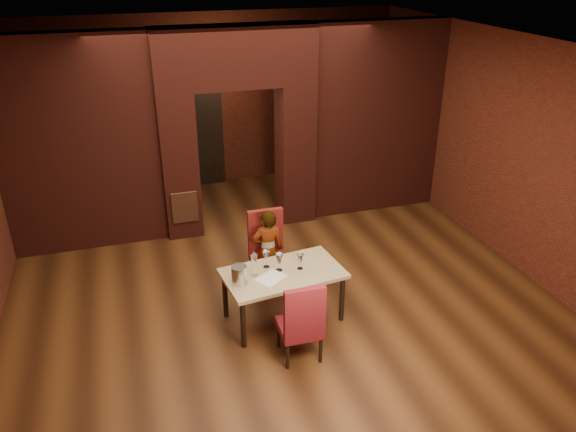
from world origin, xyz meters
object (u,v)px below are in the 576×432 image
at_px(person_seated, 268,250).
at_px(wine_glass_c, 300,261).
at_px(water_bottle, 254,264).
at_px(chair_far, 270,252).
at_px(wine_bucket, 239,275).
at_px(wine_glass_b, 279,262).
at_px(chair_near, 299,318).
at_px(wine_glass_a, 266,259).
at_px(potted_plant, 315,266).
at_px(dining_table, 283,295).

bearing_deg(person_seated, wine_glass_c, 108.80).
relative_size(wine_glass_c, water_bottle, 0.68).
xyz_separation_m(chair_far, water_bottle, (-0.39, -0.74, 0.29)).
bearing_deg(wine_bucket, wine_glass_c, 7.39).
bearing_deg(wine_glass_c, chair_far, 103.33).
xyz_separation_m(wine_glass_b, wine_glass_c, (0.26, -0.04, -0.01)).
xyz_separation_m(chair_far, chair_near, (-0.07, -1.49, -0.03)).
xyz_separation_m(wine_glass_a, wine_glass_b, (0.13, -0.12, 0.00)).
distance_m(chair_near, wine_glass_a, 0.95).
xyz_separation_m(wine_glass_a, wine_glass_c, (0.38, -0.16, -0.01)).
bearing_deg(wine_glass_a, potted_plant, 34.28).
relative_size(person_seated, wine_glass_b, 5.09).
relative_size(chair_far, wine_glass_b, 4.63).
relative_size(person_seated, wine_bucket, 5.16).
distance_m(person_seated, wine_glass_a, 0.61).
xyz_separation_m(chair_far, wine_glass_c, (0.18, -0.76, 0.24)).
bearing_deg(wine_glass_a, chair_near, -81.61).
height_order(chair_far, water_bottle, chair_far).
height_order(wine_glass_a, wine_bucket, wine_bucket).
bearing_deg(wine_glass_a, wine_glass_b, -43.69).
height_order(dining_table, water_bottle, water_bottle).
height_order(wine_glass_c, water_bottle, water_bottle).
relative_size(wine_glass_b, wine_glass_c, 1.11).
xyz_separation_m(wine_glass_b, potted_plant, (0.73, 0.71, -0.58)).
distance_m(wine_glass_b, wine_glass_c, 0.26).
relative_size(chair_far, chair_near, 1.06).
distance_m(dining_table, potted_plant, 1.04).
bearing_deg(wine_glass_b, dining_table, -54.46).
distance_m(person_seated, potted_plant, 0.79).
bearing_deg(chair_near, potted_plant, -114.74).
distance_m(wine_glass_b, potted_plant, 1.17).
bearing_deg(wine_glass_c, person_seated, 106.98).
height_order(dining_table, person_seated, person_seated).
height_order(chair_near, wine_glass_c, chair_near).
height_order(person_seated, wine_glass_c, person_seated).
height_order(wine_bucket, potted_plant, wine_bucket).
xyz_separation_m(wine_glass_a, water_bottle, (-0.18, -0.14, 0.04)).
height_order(chair_near, wine_glass_b, chair_near).
height_order(person_seated, wine_glass_a, person_seated).
bearing_deg(water_bottle, dining_table, -5.44).
relative_size(dining_table, chair_far, 1.35).
bearing_deg(wine_glass_b, potted_plant, 43.99).
xyz_separation_m(person_seated, wine_glass_a, (-0.17, -0.55, 0.20)).
bearing_deg(dining_table, potted_plant, 40.67).
bearing_deg(person_seated, wine_glass_b, 88.37).
distance_m(chair_far, potted_plant, 0.73).
bearing_deg(dining_table, wine_glass_b, 118.84).
distance_m(dining_table, wine_glass_c, 0.49).
bearing_deg(wine_glass_c, wine_glass_a, 157.38).
xyz_separation_m(water_bottle, potted_plant, (1.04, 0.72, -0.62)).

